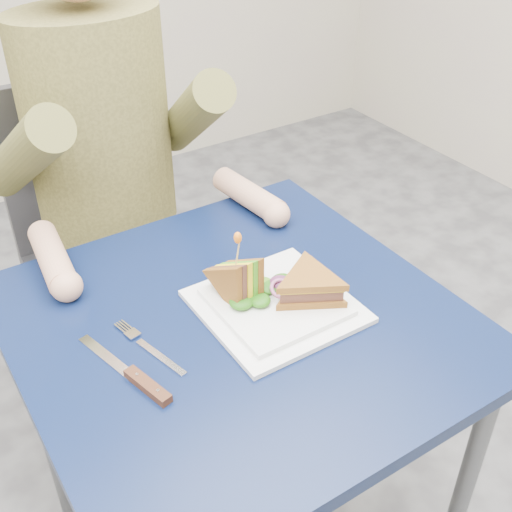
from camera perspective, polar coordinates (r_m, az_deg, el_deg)
table at (r=1.19m, az=-1.52°, el=-8.47°), size 0.75×0.75×0.73m
chair at (r=1.78m, az=-13.49°, el=2.46°), size 0.42×0.40×0.93m
diner at (r=1.52m, az=-13.84°, el=12.48°), size 0.54×0.59×0.74m
plate at (r=1.16m, az=1.76°, el=-4.33°), size 0.26×0.26×0.02m
sandwich_flat at (r=1.14m, az=4.78°, el=-2.64°), size 0.20×0.20×0.05m
sandwich_upright at (r=1.14m, az=-1.56°, el=-2.24°), size 0.08×0.13×0.13m
fork at (r=1.09m, az=-9.36°, el=-8.14°), size 0.05×0.18×0.01m
knife at (r=1.04m, az=-10.32°, el=-10.79°), size 0.07×0.22×0.02m
toothpick at (r=1.10m, az=-1.62°, el=0.41°), size 0.01×0.01×0.06m
toothpick_frill at (r=1.08m, az=-1.64°, el=1.63°), size 0.01×0.01×0.02m
lettuce_spill at (r=1.15m, az=1.71°, el=-3.17°), size 0.15×0.13×0.02m
onion_ring at (r=1.15m, az=2.26°, el=-2.94°), size 0.04×0.04×0.02m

